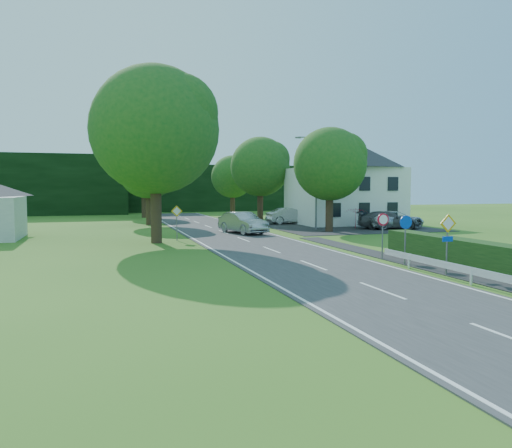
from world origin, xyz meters
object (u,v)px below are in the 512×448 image
object	(u,v)px
motorcycle	(227,222)
parked_car_silver_a	(290,216)
parasol	(356,218)
streetlight	(315,178)
parked_car_grey	(388,220)
parked_car_silver_b	(394,220)
moving_car	(243,223)

from	to	relation	value
motorcycle	parked_car_silver_a	world-z (taller)	parked_car_silver_a
parasol	motorcycle	bearing A→B (deg)	163.62
streetlight	parked_car_grey	world-z (taller)	streetlight
streetlight	parked_car_silver_b	xyz separation A→B (m)	(7.23, -0.92, -3.65)
motorcycle	parasol	bearing A→B (deg)	-21.56
parked_car_grey	parked_car_silver_a	bearing A→B (deg)	56.76
streetlight	moving_car	xyz separation A→B (m)	(-6.84, -1.50, -3.58)
streetlight	moving_car	bearing A→B (deg)	-167.60
parasol	parked_car_grey	bearing A→B (deg)	-28.09
parasol	parked_car_silver_b	bearing A→B (deg)	-18.01
streetlight	parked_car_silver_a	world-z (taller)	streetlight
streetlight	moving_car	size ratio (longest dim) A/B	1.57
streetlight	parked_car_grey	bearing A→B (deg)	-10.31
parked_car_silver_a	parked_car_grey	bearing A→B (deg)	-144.96
moving_car	parasol	size ratio (longest dim) A/B	2.52
streetlight	parasol	world-z (taller)	streetlight
motorcycle	parked_car_silver_a	size ratio (longest dim) A/B	0.43
parked_car_silver_a	streetlight	bearing A→B (deg)	174.82
streetlight	parasol	bearing A→B (deg)	1.69
streetlight	parked_car_silver_b	size ratio (longest dim) A/B	1.43
moving_car	motorcycle	world-z (taller)	moving_car
moving_car	parked_car_grey	xyz separation A→B (m)	(13.31, 0.32, -0.07)
moving_car	motorcycle	xyz separation A→B (m)	(-0.07, 4.84, -0.31)
parked_car_silver_a	parasol	world-z (taller)	parasol
streetlight	parasol	size ratio (longest dim) A/B	3.96
parked_car_grey	parasol	world-z (taller)	parasol
moving_car	parked_car_silver_b	bearing A→B (deg)	-13.08
parked_car_silver_b	parasol	distance (m)	3.35
parked_car_silver_b	parasol	world-z (taller)	parasol
parked_car_silver_a	parasol	distance (m)	7.75
parked_car_silver_b	parked_car_silver_a	bearing A→B (deg)	36.27
streetlight	parasol	xyz separation A→B (m)	(4.05, 0.12, -3.51)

